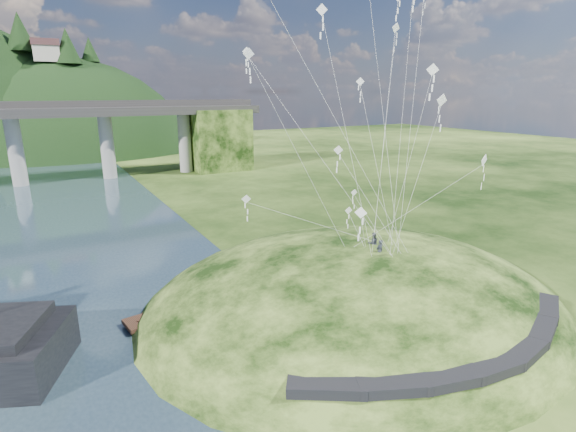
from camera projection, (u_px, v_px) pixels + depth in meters
ground at (280, 341)px, 31.16m from camera, size 320.00×320.00×0.00m
grass_hill at (354, 320)px, 37.00m from camera, size 36.00×32.00×13.00m
footpath at (473, 354)px, 25.90m from camera, size 22.29×5.84×0.83m
wooden_dock at (207, 302)px, 35.99m from camera, size 13.12×3.99×0.93m
kite_flyers at (376, 235)px, 35.12m from camera, size 1.65×2.42×1.82m
kite_swarm at (366, 78)px, 33.18m from camera, size 19.32×15.86×21.02m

